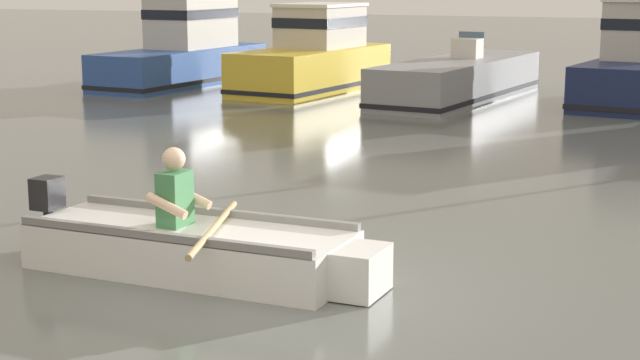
{
  "coord_description": "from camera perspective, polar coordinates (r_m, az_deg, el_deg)",
  "views": [
    {
      "loc": [
        3.43,
        -7.43,
        2.77
      ],
      "look_at": [
        -0.54,
        2.67,
        0.55
      ],
      "focal_mm": 56.58,
      "sensor_mm": 36.0,
      "label": 1
    }
  ],
  "objects": [
    {
      "name": "moored_boat_yellow",
      "position": [
        24.41,
        -0.34,
        6.9
      ],
      "size": [
        2.56,
        5.12,
        2.08
      ],
      "color": "gold",
      "rests_on": "ground"
    },
    {
      "name": "moored_boat_blue",
      "position": [
        26.1,
        -7.65,
        7.29
      ],
      "size": [
        2.34,
        5.73,
        2.38
      ],
      "color": "#2D519E",
      "rests_on": "ground"
    },
    {
      "name": "ground_plane",
      "position": [
        8.64,
        -3.2,
        -7.16
      ],
      "size": [
        120.0,
        120.0,
        0.0
      ],
      "primitive_type": "plane",
      "color": "slate"
    },
    {
      "name": "rowboat_with_person",
      "position": [
        9.57,
        -7.01,
        -3.79
      ],
      "size": [
        3.72,
        1.94,
        1.19
      ],
      "color": "white",
      "rests_on": "ground"
    },
    {
      "name": "moored_boat_grey",
      "position": [
        22.96,
        7.85,
        5.61
      ],
      "size": [
        2.61,
        6.55,
        1.48
      ],
      "color": "gray",
      "rests_on": "ground"
    },
    {
      "name": "moored_boat_navy",
      "position": [
        22.99,
        17.57,
        6.21
      ],
      "size": [
        2.45,
        5.01,
        2.27
      ],
      "color": "#19234C",
      "rests_on": "ground"
    }
  ]
}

